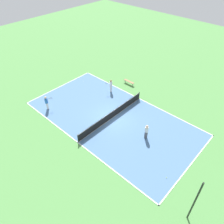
# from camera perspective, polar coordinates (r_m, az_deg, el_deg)

# --- Properties ---
(ground_plane) EXTENTS (80.00, 80.00, 0.00)m
(ground_plane) POSITION_cam_1_polar(r_m,az_deg,el_deg) (25.09, 0.00, -1.58)
(ground_plane) COLOR #518E47
(court_surface) EXTENTS (10.38, 19.58, 0.02)m
(court_surface) POSITION_cam_1_polar(r_m,az_deg,el_deg) (25.08, 0.00, -1.56)
(court_surface) COLOR #4C729E
(court_surface) RESTS_ON ground_plane
(tennis_net) EXTENTS (10.18, 0.10, 1.02)m
(tennis_net) POSITION_cam_1_polar(r_m,az_deg,el_deg) (24.74, 0.00, -0.64)
(tennis_net) COLOR black
(tennis_net) RESTS_ON court_surface
(bench) EXTENTS (0.36, 1.66, 0.45)m
(bench) POSITION_cam_1_polar(r_m,az_deg,el_deg) (30.79, 4.46, 7.91)
(bench) COLOR olive
(bench) RESTS_ON ground_plane
(player_near_blue) EXTENTS (0.99, 0.62, 1.79)m
(player_near_blue) POSITION_cam_1_polar(r_m,az_deg,el_deg) (26.86, -16.74, 2.55)
(player_near_blue) COLOR white
(player_near_blue) RESTS_ON court_surface
(player_far_white) EXTENTS (0.42, 0.42, 1.72)m
(player_far_white) POSITION_cam_1_polar(r_m,az_deg,el_deg) (22.40, 9.00, -4.87)
(player_far_white) COLOR #4C4C51
(player_far_white) RESTS_ON court_surface
(player_near_white) EXTENTS (0.94, 0.83, 1.81)m
(player_near_white) POSITION_cam_1_polar(r_m,az_deg,el_deg) (28.71, -0.31, 7.08)
(player_near_white) COLOR white
(player_near_white) RESTS_ON court_surface
(tennis_ball_midcourt) EXTENTS (0.07, 0.07, 0.07)m
(tennis_ball_midcourt) POSITION_cam_1_polar(r_m,az_deg,el_deg) (31.68, -7.47, 7.96)
(tennis_ball_midcourt) COLOR #CCE033
(tennis_ball_midcourt) RESTS_ON court_surface
(tennis_ball_right_alley) EXTENTS (0.07, 0.07, 0.07)m
(tennis_ball_right_alley) POSITION_cam_1_polar(r_m,az_deg,el_deg) (20.35, 14.02, -16.29)
(tennis_ball_right_alley) COLOR #CCE033
(tennis_ball_right_alley) RESTS_ON court_surface
(fence_post_back_right) EXTENTS (0.12, 0.12, 4.62)m
(fence_post_back_right) POSITION_cam_1_polar(r_m,az_deg,el_deg) (17.08, 20.77, -21.10)
(fence_post_back_right) COLOR black
(fence_post_back_right) RESTS_ON ground_plane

